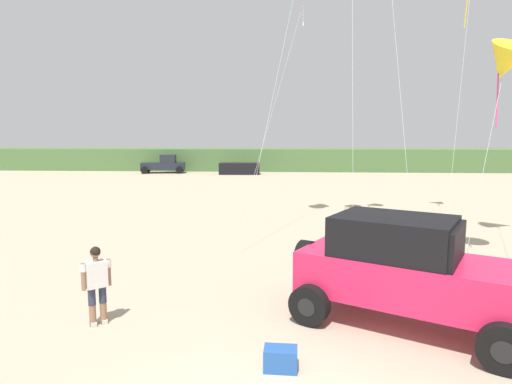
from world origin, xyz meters
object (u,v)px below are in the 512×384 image
person_watching (97,281)px  kite_red_delta (505,62)px  distant_sedan (239,169)px  jeep (406,269)px  distant_pickup (164,164)px  cooler_box (281,359)px

person_watching → kite_red_delta: kite_red_delta is taller
distant_sedan → jeep: bearing=-81.1°
kite_red_delta → distant_pickup: bearing=120.8°
jeep → cooler_box: 3.34m
cooler_box → distant_sedan: size_ratio=0.13×
distant_pickup → jeep: bearing=-67.4°
person_watching → distant_sedan: 36.71m
person_watching → distant_sedan: size_ratio=0.40×
person_watching → cooler_box: size_ratio=2.98×
person_watching → kite_red_delta: bearing=26.7°
distant_pickup → kite_red_delta: (19.51, -32.72, 5.10)m
person_watching → distant_pickup: distant_pickup is taller
distant_pickup → kite_red_delta: bearing=-59.2°
distant_pickup → distant_sedan: bearing=-8.0°
person_watching → cooler_box: person_watching is taller
jeep → cooler_box: (-2.54, -1.92, -1.01)m
jeep → cooler_box: size_ratio=8.92×
jeep → distant_pickup: jeep is taller
jeep → cooler_box: bearing=-143.0°
distant_pickup → distant_sedan: (8.33, -1.16, -0.34)m
person_watching → kite_red_delta: (10.23, 5.13, 5.10)m
cooler_box → distant_pickup: size_ratio=0.12×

